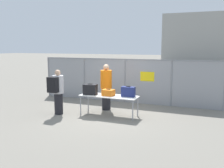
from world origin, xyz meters
TOP-DOWN VIEW (x-y plane):
  - ground_plane at (0.00, 0.00)m, footprint 120.00×120.00m
  - fence_section at (0.01, 2.09)m, footprint 8.11×0.07m
  - inspection_table at (0.17, -0.16)m, footprint 2.09×0.72m
  - suitcase_black at (-0.53, -0.23)m, footprint 0.52×0.35m
  - suitcase_orange at (0.16, -0.17)m, footprint 0.43×0.36m
  - suitcase_navy at (0.87, -0.07)m, footprint 0.47×0.24m
  - traveler_hooded at (-1.60, -0.73)m, footprint 0.40×0.62m
  - security_worker_near at (-0.24, 0.57)m, footprint 0.44×0.44m
  - utility_trailer at (1.31, 3.31)m, footprint 3.36×2.03m
  - distant_hangar at (2.19, 30.48)m, footprint 10.49×9.06m

SIDE VIEW (x-z plane):
  - ground_plane at x=0.00m, z-range 0.00..0.00m
  - utility_trailer at x=1.31m, z-range 0.06..0.69m
  - inspection_table at x=0.17m, z-range 0.31..1.04m
  - suitcase_orange at x=0.16m, z-range 0.71..0.96m
  - traveler_hooded at x=-1.60m, z-range 0.08..1.71m
  - suitcase_navy at x=0.87m, z-range 0.71..1.08m
  - suitcase_black at x=-0.53m, z-range 0.71..1.11m
  - security_worker_near at x=-0.24m, z-range 0.03..1.81m
  - fence_section at x=0.01m, z-range 0.05..1.97m
  - distant_hangar at x=2.19m, z-range 0.00..6.71m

